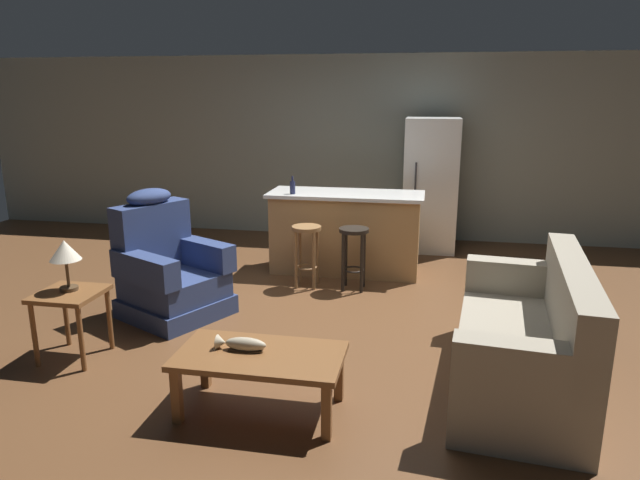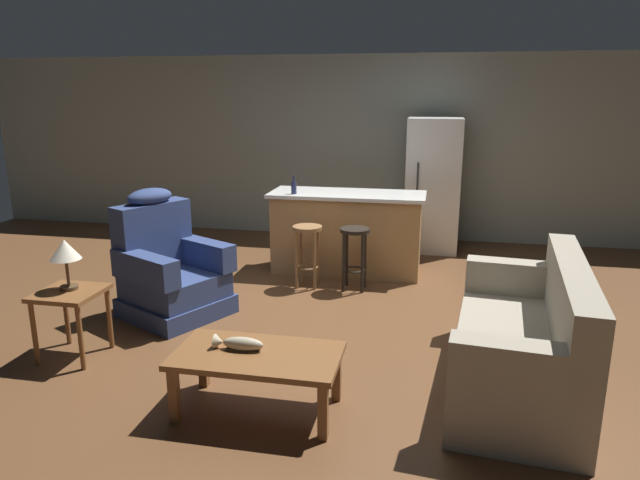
{
  "view_description": "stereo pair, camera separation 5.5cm",
  "coord_description": "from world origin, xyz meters",
  "px_view_note": "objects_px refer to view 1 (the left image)",
  "views": [
    {
      "loc": [
        0.94,
        -5.13,
        2.08
      ],
      "look_at": [
        -0.03,
        -0.1,
        0.75
      ],
      "focal_mm": 32.0,
      "sensor_mm": 36.0,
      "label": 1
    },
    {
      "loc": [
        0.99,
        -5.12,
        2.08
      ],
      "look_at": [
        -0.03,
        -0.1,
        0.75
      ],
      "focal_mm": 32.0,
      "sensor_mm": 36.0,
      "label": 2
    }
  ],
  "objects_px": {
    "coffee_table": "(260,361)",
    "refrigerator": "(431,185)",
    "fish_figurine": "(241,344)",
    "recliner_near_lamp": "(169,272)",
    "end_table": "(70,303)",
    "couch": "(528,342)",
    "kitchen_island": "(346,232)",
    "bar_stool_left": "(307,245)",
    "bottle_tall_green": "(293,187)",
    "table_lamp": "(65,253)",
    "bar_stool_right": "(354,247)"
  },
  "relations": [
    {
      "from": "kitchen_island",
      "to": "bar_stool_left",
      "type": "relative_size",
      "value": 2.65
    },
    {
      "from": "end_table",
      "to": "bottle_tall_green",
      "type": "bearing_deg",
      "value": 64.05
    },
    {
      "from": "bottle_tall_green",
      "to": "bar_stool_right",
      "type": "bearing_deg",
      "value": -29.17
    },
    {
      "from": "couch",
      "to": "refrigerator",
      "type": "height_order",
      "value": "refrigerator"
    },
    {
      "from": "fish_figurine",
      "to": "bar_stool_right",
      "type": "height_order",
      "value": "bar_stool_right"
    },
    {
      "from": "recliner_near_lamp",
      "to": "end_table",
      "type": "xyz_separation_m",
      "value": [
        -0.34,
        -1.03,
        0.04
      ]
    },
    {
      "from": "fish_figurine",
      "to": "bar_stool_left",
      "type": "bearing_deg",
      "value": 92.26
    },
    {
      "from": "table_lamp",
      "to": "fish_figurine",
      "type": "bearing_deg",
      "value": -17.4
    },
    {
      "from": "fish_figurine",
      "to": "couch",
      "type": "xyz_separation_m",
      "value": [
        1.93,
        0.67,
        -0.12
      ]
    },
    {
      "from": "couch",
      "to": "bottle_tall_green",
      "type": "height_order",
      "value": "bottle_tall_green"
    },
    {
      "from": "end_table",
      "to": "recliner_near_lamp",
      "type": "bearing_deg",
      "value": 71.62
    },
    {
      "from": "coffee_table",
      "to": "bar_stool_right",
      "type": "relative_size",
      "value": 1.62
    },
    {
      "from": "end_table",
      "to": "couch",
      "type": "bearing_deg",
      "value": 3.29
    },
    {
      "from": "couch",
      "to": "bar_stool_left",
      "type": "height_order",
      "value": "couch"
    },
    {
      "from": "refrigerator",
      "to": "bar_stool_right",
      "type": "bearing_deg",
      "value": -113.14
    },
    {
      "from": "kitchen_island",
      "to": "bottle_tall_green",
      "type": "xyz_separation_m",
      "value": [
        -0.59,
        -0.2,
        0.55
      ]
    },
    {
      "from": "coffee_table",
      "to": "end_table",
      "type": "height_order",
      "value": "end_table"
    },
    {
      "from": "bar_stool_left",
      "to": "bar_stool_right",
      "type": "bearing_deg",
      "value": 0.0
    },
    {
      "from": "bottle_tall_green",
      "to": "end_table",
      "type": "bearing_deg",
      "value": -115.95
    },
    {
      "from": "recliner_near_lamp",
      "to": "kitchen_island",
      "type": "xyz_separation_m",
      "value": [
        1.46,
        1.66,
        0.06
      ]
    },
    {
      "from": "kitchen_island",
      "to": "refrigerator",
      "type": "relative_size",
      "value": 1.02
    },
    {
      "from": "fish_figurine",
      "to": "bottle_tall_green",
      "type": "relative_size",
      "value": 1.65
    },
    {
      "from": "fish_figurine",
      "to": "refrigerator",
      "type": "xyz_separation_m",
      "value": [
        1.2,
        4.36,
        0.42
      ]
    },
    {
      "from": "end_table",
      "to": "bar_stool_left",
      "type": "bearing_deg",
      "value": 54.59
    },
    {
      "from": "couch",
      "to": "recliner_near_lamp",
      "type": "xyz_separation_m",
      "value": [
        -3.16,
        0.83,
        0.08
      ]
    },
    {
      "from": "bar_stool_left",
      "to": "bottle_tall_green",
      "type": "bearing_deg",
      "value": 120.47
    },
    {
      "from": "coffee_table",
      "to": "couch",
      "type": "xyz_separation_m",
      "value": [
        1.79,
        0.69,
        -0.02
      ]
    },
    {
      "from": "fish_figurine",
      "to": "recliner_near_lamp",
      "type": "height_order",
      "value": "recliner_near_lamp"
    },
    {
      "from": "bar_stool_right",
      "to": "refrigerator",
      "type": "height_order",
      "value": "refrigerator"
    },
    {
      "from": "fish_figurine",
      "to": "recliner_near_lamp",
      "type": "relative_size",
      "value": 0.28
    },
    {
      "from": "end_table",
      "to": "bottle_tall_green",
      "type": "distance_m",
      "value": 2.83
    },
    {
      "from": "table_lamp",
      "to": "refrigerator",
      "type": "xyz_separation_m",
      "value": [
        2.79,
        3.86,
        0.01
      ]
    },
    {
      "from": "coffee_table",
      "to": "table_lamp",
      "type": "distance_m",
      "value": 1.87
    },
    {
      "from": "table_lamp",
      "to": "bottle_tall_green",
      "type": "distance_m",
      "value": 2.76
    },
    {
      "from": "coffee_table",
      "to": "refrigerator",
      "type": "bearing_deg",
      "value": 76.36
    },
    {
      "from": "bar_stool_right",
      "to": "bottle_tall_green",
      "type": "distance_m",
      "value": 1.04
    },
    {
      "from": "recliner_near_lamp",
      "to": "refrigerator",
      "type": "distance_m",
      "value": 3.78
    },
    {
      "from": "table_lamp",
      "to": "bar_stool_right",
      "type": "xyz_separation_m",
      "value": [
        2.0,
        2.03,
        -0.4
      ]
    },
    {
      "from": "recliner_near_lamp",
      "to": "bottle_tall_green",
      "type": "distance_m",
      "value": 1.81
    },
    {
      "from": "bar_stool_left",
      "to": "refrigerator",
      "type": "xyz_separation_m",
      "value": [
        1.3,
        1.83,
        0.41
      ]
    },
    {
      "from": "couch",
      "to": "coffee_table",
      "type": "bearing_deg",
      "value": 26.95
    },
    {
      "from": "coffee_table",
      "to": "end_table",
      "type": "distance_m",
      "value": 1.78
    },
    {
      "from": "fish_figurine",
      "to": "coffee_table",
      "type": "bearing_deg",
      "value": -9.67
    },
    {
      "from": "table_lamp",
      "to": "coffee_table",
      "type": "bearing_deg",
      "value": -16.8
    },
    {
      "from": "recliner_near_lamp",
      "to": "table_lamp",
      "type": "xyz_separation_m",
      "value": [
        -0.36,
        -1.0,
        0.45
      ]
    },
    {
      "from": "coffee_table",
      "to": "table_lamp",
      "type": "bearing_deg",
      "value": 163.2
    },
    {
      "from": "end_table",
      "to": "kitchen_island",
      "type": "relative_size",
      "value": 0.31
    },
    {
      "from": "bar_stool_right",
      "to": "refrigerator",
      "type": "relative_size",
      "value": 0.39
    },
    {
      "from": "coffee_table",
      "to": "refrigerator",
      "type": "height_order",
      "value": "refrigerator"
    },
    {
      "from": "end_table",
      "to": "table_lamp",
      "type": "distance_m",
      "value": 0.41
    }
  ]
}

